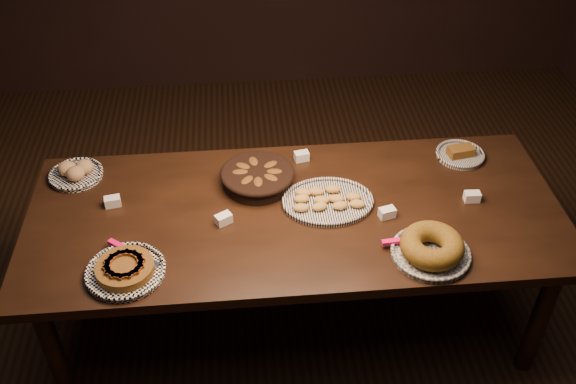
{
  "coord_description": "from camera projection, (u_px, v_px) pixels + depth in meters",
  "views": [
    {
      "loc": [
        -0.23,
        -2.16,
        2.64
      ],
      "look_at": [
        -0.03,
        0.05,
        0.82
      ],
      "focal_mm": 40.0,
      "sensor_mm": 36.0,
      "label": 1
    }
  ],
  "objects": [
    {
      "name": "croissant_basket",
      "position": [
        257.0,
        176.0,
        2.99
      ],
      "size": [
        0.38,
        0.38,
        0.09
      ],
      "rotation": [
        0.0,
        0.0,
        -0.23
      ],
      "color": "black",
      "rests_on": "buffet_table"
    },
    {
      "name": "bundt_cake_plate",
      "position": [
        431.0,
        248.0,
        2.63
      ],
      "size": [
        0.36,
        0.33,
        0.1
      ],
      "rotation": [
        0.0,
        0.0,
        -0.06
      ],
      "color": "black",
      "rests_on": "buffet_table"
    },
    {
      "name": "loaf_plate",
      "position": [
        460.0,
        154.0,
        3.18
      ],
      "size": [
        0.24,
        0.24,
        0.06
      ],
      "rotation": [
        0.0,
        0.0,
        0.18
      ],
      "color": "black",
      "rests_on": "buffet_table"
    },
    {
      "name": "madeleine_platter",
      "position": [
        327.0,
        201.0,
        2.9
      ],
      "size": [
        0.41,
        0.34,
        0.05
      ],
      "rotation": [
        0.0,
        0.0,
        -0.16
      ],
      "color": "black",
      "rests_on": "buffet_table"
    },
    {
      "name": "tent_cards",
      "position": [
        300.0,
        196.0,
        2.92
      ],
      "size": [
        1.7,
        0.52,
        0.04
      ],
      "color": "white",
      "rests_on": "buffet_table"
    },
    {
      "name": "buffet_table",
      "position": [
        296.0,
        223.0,
        2.92
      ],
      "size": [
        2.4,
        1.0,
        0.75
      ],
      "color": "black",
      "rests_on": "ground"
    },
    {
      "name": "ground",
      "position": [
        295.0,
        319.0,
        3.35
      ],
      "size": [
        5.0,
        5.0,
        0.0
      ],
      "primitive_type": "plane",
      "color": "black",
      "rests_on": "ground"
    },
    {
      "name": "bread_roll_plate",
      "position": [
        76.0,
        172.0,
        3.04
      ],
      "size": [
        0.26,
        0.26,
        0.08
      ],
      "rotation": [
        0.0,
        0.0,
        0.35
      ],
      "color": "white",
      "rests_on": "buffet_table"
    },
    {
      "name": "apple_tart_plate",
      "position": [
        125.0,
        270.0,
        2.56
      ],
      "size": [
        0.32,
        0.34,
        0.06
      ],
      "rotation": [
        0.0,
        0.0,
        -0.28
      ],
      "color": "white",
      "rests_on": "buffet_table"
    }
  ]
}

